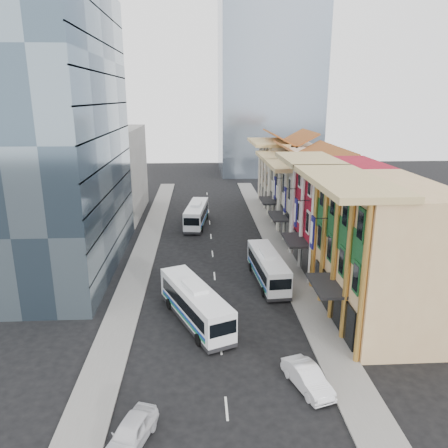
{
  "coord_description": "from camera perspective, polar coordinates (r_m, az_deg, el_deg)",
  "views": [
    {
      "loc": [
        -1.46,
        -28.85,
        18.7
      ],
      "look_at": [
        1.26,
        19.01,
        4.7
      ],
      "focal_mm": 35.0,
      "sensor_mm": 36.0,
      "label": 1
    }
  ],
  "objects": [
    {
      "name": "bus_right",
      "position": [
        45.88,
        5.73,
        -5.6
      ],
      "size": [
        3.22,
        10.55,
        3.33
      ],
      "primitive_type": null,
      "rotation": [
        0.0,
        0.0,
        0.08
      ],
      "color": "white",
      "rests_on": "ground"
    },
    {
      "name": "sedan_left",
      "position": [
        27.37,
        -12.08,
        -25.12
      ],
      "size": [
        3.13,
        4.74,
        1.5
      ],
      "primitive_type": "imported",
      "rotation": [
        0.0,
        0.0,
        -0.34
      ],
      "color": "silver",
      "rests_on": "ground"
    },
    {
      "name": "shophouse_cream_near",
      "position": [
        59.08,
        12.02,
        2.51
      ],
      "size": [
        8.0,
        9.0,
        10.0
      ],
      "primitive_type": "cube",
      "color": "beige",
      "rests_on": "ground"
    },
    {
      "name": "bus_left_far",
      "position": [
        65.81,
        -3.62,
        1.31
      ],
      "size": [
        3.87,
        11.08,
        3.48
      ],
      "primitive_type": null,
      "rotation": [
        0.0,
        0.0,
        -0.12
      ],
      "color": "white",
      "rests_on": "ground"
    },
    {
      "name": "office_block_far",
      "position": [
        73.27,
        -14.76,
        6.56
      ],
      "size": [
        10.0,
        18.0,
        14.0
      ],
      "primitive_type": "cube",
      "color": "gray",
      "rests_on": "ground"
    },
    {
      "name": "shophouse_cream_mid",
      "position": [
        67.59,
        10.07,
        4.33
      ],
      "size": [
        8.0,
        9.0,
        10.0
      ],
      "primitive_type": "cube",
      "color": "beige",
      "rests_on": "ground"
    },
    {
      "name": "sidewalk_left",
      "position": [
        54.61,
        -10.49,
        -3.94
      ],
      "size": [
        3.0,
        90.0,
        0.15
      ],
      "primitive_type": "cube",
      "color": "slate",
      "rests_on": "ground"
    },
    {
      "name": "bus_left_near",
      "position": [
        37.95,
        -3.79,
        -10.27
      ],
      "size": [
        6.64,
        11.07,
        3.51
      ],
      "primitive_type": null,
      "rotation": [
        0.0,
        0.0,
        0.4
      ],
      "color": "white",
      "rests_on": "ground"
    },
    {
      "name": "shophouse_cream_far",
      "position": [
        77.56,
        8.34,
        6.31
      ],
      "size": [
        8.0,
        12.0,
        11.0
      ],
      "primitive_type": "cube",
      "color": "beige",
      "rests_on": "ground"
    },
    {
      "name": "sidewalk_right",
      "position": [
        55.06,
        7.38,
        -3.63
      ],
      "size": [
        3.0,
        90.0,
        0.15
      ],
      "primitive_type": "cube",
      "color": "slate",
      "rests_on": "ground"
    },
    {
      "name": "shophouse_red",
      "position": [
        50.03,
        14.86,
        1.02
      ],
      "size": [
        8.0,
        10.0,
        12.0
      ],
      "primitive_type": "cube",
      "color": "maroon",
      "rests_on": "ground"
    },
    {
      "name": "ground",
      "position": [
        34.41,
        -0.32,
        -16.63
      ],
      "size": [
        200.0,
        200.0,
        0.0
      ],
      "primitive_type": "plane",
      "color": "black",
      "rests_on": "ground"
    },
    {
      "name": "sedan_right",
      "position": [
        31.22,
        10.84,
        -19.13
      ],
      "size": [
        2.93,
        4.85,
        1.51
      ],
      "primitive_type": "imported",
      "rotation": [
        0.0,
        0.0,
        0.31
      ],
      "color": "silver",
      "rests_on": "ground"
    },
    {
      "name": "shophouse_tan",
      "position": [
        39.32,
        20.14,
        -3.6
      ],
      "size": [
        8.0,
        14.0,
        12.0
      ],
      "primitive_type": "cube",
      "color": "tan",
      "rests_on": "ground"
    },
    {
      "name": "office_tower",
      "position": [
        50.45,
        -21.6,
        10.97
      ],
      "size": [
        12.0,
        26.0,
        30.0
      ],
      "primitive_type": "cube",
      "color": "#3B4D5E",
      "rests_on": "ground"
    }
  ]
}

